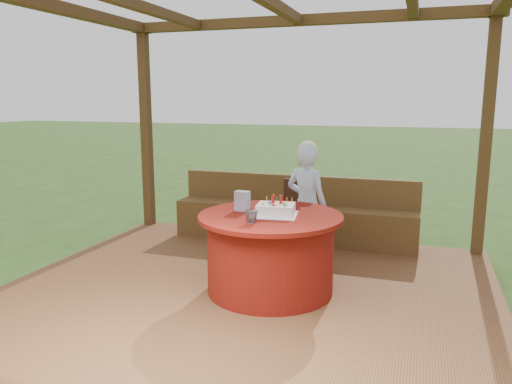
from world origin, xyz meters
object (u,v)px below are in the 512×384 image
at_px(table, 270,253).
at_px(chair, 293,215).
at_px(bench, 293,220).
at_px(birthday_cake, 276,209).
at_px(elderly_woman, 306,202).
at_px(drinking_glass, 251,217).
at_px(gift_bag, 242,201).

relative_size(table, chair, 1.54).
xyz_separation_m(bench, chair, (0.14, -0.56, 0.19)).
bearing_deg(table, chair, 93.58).
relative_size(chair, birthday_cake, 2.00).
bearing_deg(elderly_woman, birthday_cake, -94.41).
height_order(bench, drinking_glass, drinking_glass).
bearing_deg(gift_bag, chair, 84.67).
xyz_separation_m(bench, elderly_woman, (0.33, -0.75, 0.40)).
bearing_deg(drinking_glass, chair, 90.26).
distance_m(bench, elderly_woman, 0.91).
bearing_deg(table, drinking_glass, -100.44).
xyz_separation_m(chair, gift_bag, (-0.22, -1.06, 0.36)).
bearing_deg(elderly_woman, bench, 113.63).
relative_size(birthday_cake, gift_bag, 2.29).
bearing_deg(chair, bench, 104.01).
distance_m(gift_bag, drinking_glass, 0.48).
relative_size(table, birthday_cake, 3.08).
relative_size(table, gift_bag, 7.06).
height_order(chair, gift_bag, gift_bag).
xyz_separation_m(table, birthday_cake, (0.05, -0.00, 0.41)).
xyz_separation_m(gift_bag, drinking_glass, (0.23, -0.41, -0.04)).
height_order(bench, table, bench).
bearing_deg(drinking_glass, birthday_cake, 72.00).
xyz_separation_m(bench, drinking_glass, (0.15, -2.03, 0.51)).
bearing_deg(gift_bag, bench, 93.57).
relative_size(bench, table, 2.30).
bearing_deg(drinking_glass, elderly_woman, 81.78).
relative_size(chair, drinking_glass, 7.40).
xyz_separation_m(chair, birthday_cake, (0.12, -1.13, 0.32)).
distance_m(bench, drinking_glass, 2.10).
xyz_separation_m(table, drinking_glass, (-0.06, -0.35, 0.41)).
bearing_deg(birthday_cake, table, 179.88).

